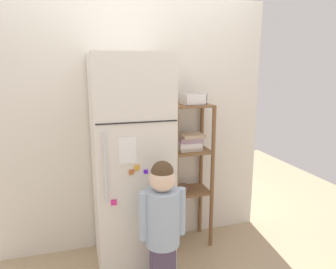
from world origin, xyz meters
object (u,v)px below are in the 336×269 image
pantry_shelf_unit (189,159)px  fruit_bin (192,100)px  refrigerator (131,164)px  child_standing (162,217)px

pantry_shelf_unit → fruit_bin: size_ratio=6.91×
refrigerator → pantry_shelf_unit: size_ratio=1.32×
refrigerator → pantry_shelf_unit: 0.60m
child_standing → fruit_bin: fruit_bin is taller
pantry_shelf_unit → refrigerator: bearing=-163.3°
child_standing → pantry_shelf_unit: (0.45, 0.66, 0.20)m
child_standing → pantry_shelf_unit: 0.82m
pantry_shelf_unit → fruit_bin: fruit_bin is taller
refrigerator → pantry_shelf_unit: (0.58, 0.17, -0.06)m
refrigerator → child_standing: 0.57m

